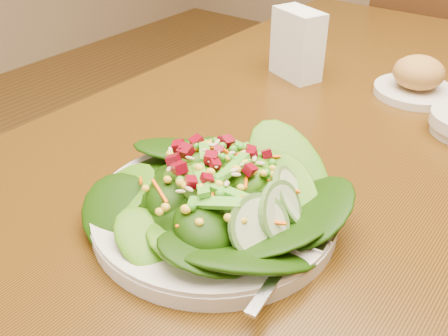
% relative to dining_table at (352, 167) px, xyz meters
% --- Properties ---
extents(dining_table, '(0.90, 1.40, 0.75)m').
position_rel_dining_table_xyz_m(dining_table, '(0.00, 0.00, 0.00)').
color(dining_table, '#59340A').
rests_on(dining_table, ground_plane).
extents(chair_far, '(0.44, 0.44, 0.92)m').
position_rel_dining_table_xyz_m(chair_far, '(-0.12, 0.92, -0.16)').
color(chair_far, '#421F0E').
rests_on(chair_far, ground_plane).
extents(salad_plate, '(0.31, 0.31, 0.09)m').
position_rel_dining_table_xyz_m(salad_plate, '(-0.02, -0.37, 0.13)').
color(salad_plate, silver).
rests_on(salad_plate, dining_table).
extents(bread_plate, '(0.15, 0.15, 0.08)m').
position_rel_dining_table_xyz_m(bread_plate, '(0.04, 0.15, 0.13)').
color(bread_plate, silver).
rests_on(bread_plate, dining_table).
extents(napkin_holder, '(0.12, 0.09, 0.14)m').
position_rel_dining_table_xyz_m(napkin_holder, '(-0.19, 0.10, 0.17)').
color(napkin_holder, white).
rests_on(napkin_holder, dining_table).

